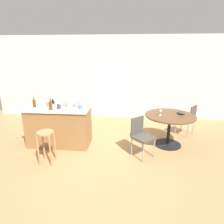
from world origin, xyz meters
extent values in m
plane|color=#A37A4C|center=(0.00, 0.00, 0.00)|extent=(8.80, 8.80, 0.00)
cube|color=beige|center=(0.00, 2.49, 1.35)|extent=(8.00, 0.10, 2.70)
cube|color=olive|center=(-1.03, 0.24, 0.45)|extent=(1.44, 0.66, 0.89)
cube|color=beige|center=(-1.03, 0.24, 0.91)|extent=(1.50, 0.72, 0.04)
cylinder|color=#A37A4C|center=(-0.89, -0.46, 0.32)|extent=(0.04, 0.04, 0.64)
cylinder|color=#A37A4C|center=(-1.13, -0.46, 0.32)|extent=(0.04, 0.04, 0.64)
cylinder|color=#A37A4C|center=(-1.13, -0.71, 0.32)|extent=(0.04, 0.04, 0.64)
cylinder|color=#A37A4C|center=(-0.89, -0.71, 0.32)|extent=(0.04, 0.04, 0.64)
cylinder|color=#A37A4C|center=(-1.01, -0.59, 0.65)|extent=(0.33, 0.33, 0.03)
cylinder|color=black|center=(1.58, 0.42, 0.01)|extent=(0.64, 0.64, 0.02)
cylinder|color=black|center=(1.58, 0.42, 0.37)|extent=(0.07, 0.07, 0.73)
cylinder|color=brown|center=(1.58, 0.42, 0.75)|extent=(1.16, 1.16, 0.03)
cube|color=#47423D|center=(2.14, 1.11, 0.45)|extent=(0.56, 0.56, 0.03)
cube|color=#47423D|center=(2.29, 0.99, 0.65)|extent=(0.25, 0.29, 0.40)
cylinder|color=gray|center=(2.17, 0.87, 0.22)|extent=(0.02, 0.02, 0.43)
cylinder|color=gray|center=(2.38, 1.13, 0.22)|extent=(0.02, 0.02, 0.43)
cylinder|color=gray|center=(2.12, 1.35, 0.22)|extent=(0.02, 0.02, 0.43)
cylinder|color=gray|center=(1.91, 1.09, 0.22)|extent=(0.02, 0.02, 0.43)
cube|color=#47423D|center=(0.94, -0.18, 0.45)|extent=(0.57, 0.57, 0.03)
cube|color=#47423D|center=(0.81, -0.04, 0.65)|extent=(0.28, 0.26, 0.40)
cylinder|color=gray|center=(0.95, 0.06, 0.22)|extent=(0.02, 0.02, 0.43)
cylinder|color=gray|center=(0.70, -0.17, 0.22)|extent=(0.02, 0.02, 0.43)
cylinder|color=gray|center=(0.93, -0.42, 0.22)|extent=(0.02, 0.02, 0.43)
cylinder|color=gray|center=(1.18, -0.19, 0.22)|extent=(0.02, 0.02, 0.43)
cube|color=gray|center=(-0.72, 0.34, 1.00)|extent=(0.37, 0.27, 0.14)
cube|color=gray|center=(-0.72, 0.34, 1.08)|extent=(0.35, 0.16, 0.02)
cube|color=orange|center=(-0.81, 0.20, 1.00)|extent=(0.04, 0.01, 0.04)
cube|color=orange|center=(-0.62, 0.20, 1.00)|extent=(0.04, 0.01, 0.04)
cylinder|color=#603314|center=(-1.59, 0.23, 1.02)|extent=(0.07, 0.07, 0.17)
cylinder|color=#603314|center=(-1.59, 0.23, 1.13)|extent=(0.03, 0.03, 0.07)
cylinder|color=#603314|center=(-1.11, 0.04, 1.02)|extent=(0.08, 0.08, 0.18)
cylinder|color=#603314|center=(-1.11, 0.04, 1.15)|extent=(0.03, 0.03, 0.07)
cylinder|color=black|center=(-1.17, 0.32, 1.00)|extent=(0.08, 0.08, 0.14)
cylinder|color=black|center=(-1.17, 0.32, 1.09)|extent=(0.03, 0.03, 0.05)
cylinder|color=white|center=(-1.47, 0.17, 0.98)|extent=(0.08, 0.08, 0.10)
torus|color=white|center=(-1.42, 0.17, 0.99)|extent=(0.05, 0.01, 0.05)
cylinder|color=#383838|center=(-0.97, 0.13, 0.98)|extent=(0.09, 0.09, 0.11)
torus|color=#383838|center=(-0.91, 0.13, 0.99)|extent=(0.05, 0.01, 0.05)
cylinder|color=#4C7099|center=(-0.47, 0.14, 0.98)|extent=(0.08, 0.08, 0.10)
torus|color=#4C7099|center=(-0.42, 0.14, 0.99)|extent=(0.05, 0.01, 0.05)
cylinder|color=#DB6651|center=(-1.30, 0.31, 0.98)|extent=(0.08, 0.08, 0.10)
torus|color=#DB6651|center=(-1.25, 0.31, 0.98)|extent=(0.05, 0.01, 0.05)
cylinder|color=white|center=(-1.14, 0.20, 0.97)|extent=(0.07, 0.07, 0.08)
torus|color=white|center=(-1.09, 0.20, 0.98)|extent=(0.05, 0.01, 0.05)
cylinder|color=silver|center=(1.35, 0.36, 0.76)|extent=(0.06, 0.06, 0.00)
cylinder|color=silver|center=(1.35, 0.36, 0.81)|extent=(0.01, 0.01, 0.08)
ellipsoid|color=silver|center=(1.35, 0.36, 0.87)|extent=(0.07, 0.07, 0.06)
ellipsoid|color=#383838|center=(1.85, 0.53, 0.80)|extent=(0.18, 0.18, 0.07)
camera|label=1|loc=(0.61, -3.93, 2.15)|focal=30.79mm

